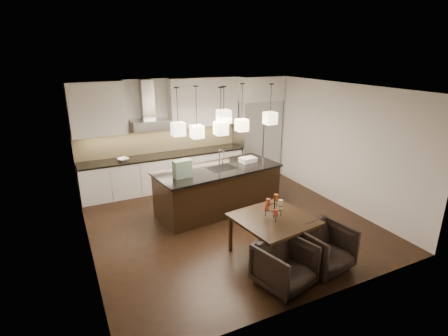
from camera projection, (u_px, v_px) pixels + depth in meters
name	position (u px, v px, depth m)	size (l,w,h in m)	color
floor	(228.00, 222.00, 7.43)	(5.50, 5.50, 0.02)	black
ceiling	(229.00, 87.00, 6.52)	(5.50, 5.50, 0.02)	white
wall_back	(182.00, 131.00, 9.33)	(5.50, 0.02, 2.80)	silver
wall_front	(321.00, 215.00, 4.63)	(5.50, 0.02, 2.80)	silver
wall_left	(81.00, 181.00, 5.84)	(0.02, 5.50, 2.80)	silver
wall_right	(334.00, 144.00, 8.12)	(0.02, 5.50, 2.80)	silver
refrigerator	(257.00, 138.00, 9.98)	(1.20, 0.72, 2.15)	#B7B7BA
fridge_panel	(258.00, 88.00, 9.53)	(1.26, 0.72, 0.65)	silver
lower_cabinets	(165.00, 172.00, 9.10)	(4.21, 0.62, 0.88)	silver
countertop	(164.00, 155.00, 8.95)	(4.21, 0.66, 0.04)	black
backsplash	(160.00, 140.00, 9.10)	(4.21, 0.02, 0.63)	tan
upper_cab_left	(97.00, 109.00, 8.05)	(1.25, 0.35, 1.25)	silver
upper_cab_right	(203.00, 102.00, 9.15)	(1.86, 0.35, 1.25)	silver
hood_canopy	(150.00, 125.00, 8.61)	(0.90, 0.52, 0.24)	#B7B7BA
hood_chimney	(147.00, 100.00, 8.51)	(0.30, 0.28, 0.96)	#B7B7BA
fruit_bowl	(123.00, 159.00, 8.46)	(0.26, 0.26, 0.06)	silver
island_body	(218.00, 190.00, 7.86)	(2.70, 1.08, 0.95)	black
island_top	(218.00, 169.00, 7.70)	(2.78, 1.17, 0.04)	black
faucet	(219.00, 157.00, 7.77)	(0.11, 0.26, 0.41)	silver
tote_bag	(182.00, 169.00, 7.10)	(0.37, 0.19, 0.37)	#1C522A
food_container	(248.00, 160.00, 8.11)	(0.37, 0.26, 0.11)	silver
dining_table	(273.00, 237.00, 6.11)	(1.23, 1.23, 0.74)	black
candelabra	(274.00, 206.00, 5.93)	(0.35, 0.35, 0.43)	black
candle_a	(280.00, 207.00, 6.01)	(0.07, 0.07, 0.10)	beige
candle_b	(267.00, 207.00, 6.00)	(0.07, 0.07, 0.10)	#D55623
candle_c	(276.00, 212.00, 5.81)	(0.07, 0.07, 0.10)	maroon
candle_d	(276.00, 197.00, 6.01)	(0.07, 0.07, 0.10)	#D55623
candle_e	(268.00, 202.00, 5.84)	(0.07, 0.07, 0.10)	maroon
candle_f	(281.00, 203.00, 5.80)	(0.07, 0.07, 0.10)	beige
armchair_left	(285.00, 265.00, 5.33)	(0.77, 0.79, 0.72)	black
armchair_right	(324.00, 247.00, 5.78)	(0.79, 0.82, 0.74)	black
pendant_a	(178.00, 129.00, 6.91)	(0.24, 0.24, 0.26)	beige
pendant_b	(197.00, 132.00, 7.21)	(0.24, 0.24, 0.26)	beige
pendant_c	(224.00, 116.00, 7.04)	(0.24, 0.24, 0.26)	beige
pendant_d	(242.00, 125.00, 7.70)	(0.24, 0.24, 0.26)	beige
pendant_e	(270.00, 118.00, 7.56)	(0.24, 0.24, 0.26)	beige
pendant_f	(221.00, 128.00, 6.94)	(0.24, 0.24, 0.26)	beige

